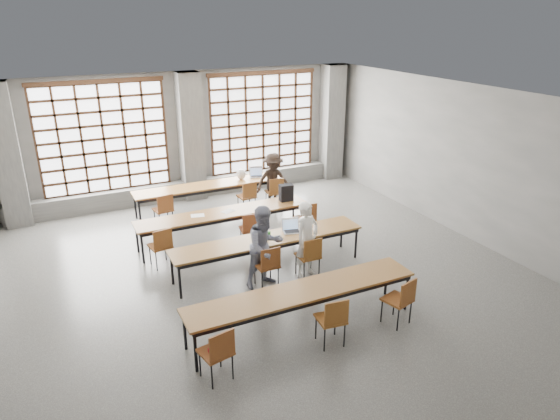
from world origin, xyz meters
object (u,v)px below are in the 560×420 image
object	(u,v)px
desk_row_d	(303,293)
chair_back_mid	(248,194)
laptop_back	(256,174)
mouse	(311,229)
desk_row_c	(269,241)
chair_near_right	(401,297)
desk_row_b	(224,215)
chair_near_mid	(333,317)
chair_mid_left	(161,243)
laptop_front	(291,228)
chair_mid_right	(307,216)
chair_near_left	(218,350)
chair_front_left	(268,263)
backpack	(286,193)
red_pouch	(215,349)
green_box	(265,235)
desk_row_a	(210,187)
student_male	(307,240)
chair_front_right	(310,253)
chair_mid_centre	(250,227)
plastic_bag	(241,174)
phone	(279,238)
chair_back_left	(164,207)
chair_back_right	(275,190)
student_back	(273,181)

from	to	relation	value
desk_row_d	chair_back_mid	bearing A→B (deg)	77.67
laptop_back	mouse	xyz separation A→B (m)	(-0.41, -3.84, -0.04)
desk_row_c	chair_near_right	distance (m)	2.96
desk_row_b	chair_near_mid	size ratio (longest dim) A/B	4.55
chair_mid_left	chair_near_mid	world-z (taller)	same
chair_mid_left	mouse	xyz separation A→B (m)	(2.88, -1.10, 0.21)
chair_near_mid	laptop_front	xyz separation A→B (m)	(0.70, 2.82, 0.25)
chair_mid_right	laptop_back	xyz separation A→B (m)	(-0.09, 2.74, 0.25)
chair_mid_right	desk_row_d	bearing A→B (deg)	-119.41
chair_near_left	chair_near_right	xyz separation A→B (m)	(3.20, 0.00, 0.00)
chair_front_left	laptop_back	world-z (taller)	laptop_back
chair_back_mid	chair_near_mid	world-z (taller)	same
mouse	backpack	distance (m)	1.81
desk_row_b	red_pouch	bearing A→B (deg)	-111.25
chair_near_right	laptop_back	distance (m)	6.54
chair_mid_left	green_box	bearing A→B (deg)	-28.07
desk_row_a	chair_mid_right	bearing A→B (deg)	-60.99
student_male	red_pouch	world-z (taller)	student_male
chair_front_right	green_box	bearing A→B (deg)	132.53
chair_mid_centre	mouse	xyz separation A→B (m)	(0.90, -1.10, 0.21)
plastic_bag	chair_near_mid	bearing A→B (deg)	-99.06
desk_row_c	chair_back_mid	distance (m)	3.19
chair_near_left	backpack	xyz separation A→B (m)	(3.27, 4.47, 0.39)
desk_row_d	chair_mid_right	bearing A→B (deg)	60.59
chair_front_left	chair_near_mid	xyz separation A→B (m)	(0.16, -2.08, 0.00)
laptop_front	phone	xyz separation A→B (m)	(-0.38, -0.21, -0.05)
desk_row_b	chair_back_left	bearing A→B (deg)	127.45
laptop_back	plastic_bag	xyz separation A→B (m)	(-0.47, -0.06, 0.08)
chair_back_left	chair_near_right	bearing A→B (deg)	-65.96
green_box	laptop_back	bearing A→B (deg)	69.31
green_box	chair_front_left	bearing A→B (deg)	-109.29
chair_back_mid	student_male	xyz separation A→B (m)	(-0.20, -3.58, 0.24)
chair_back_left	mouse	distance (m)	3.89
green_box	desk_row_c	bearing A→B (deg)	-57.99
chair_mid_right	laptop_front	size ratio (longest dim) A/B	2.10
chair_mid_centre	chair_near_left	world-z (taller)	same
chair_back_mid	chair_back_right	bearing A→B (deg)	-0.00
chair_front_left	laptop_front	xyz separation A→B (m)	(0.86, 0.74, 0.25)
desk_row_c	chair_back_left	size ratio (longest dim) A/B	4.55
desk_row_c	student_back	size ratio (longest dim) A/B	2.66
chair_back_mid	chair_mid_right	distance (m)	2.11
chair_mid_left	chair_near_right	world-z (taller)	same
desk_row_d	chair_back_mid	distance (m)	5.29
desk_row_a	student_back	xyz separation A→B (m)	(1.60, -0.50, 0.09)
chair_mid_right	mouse	distance (m)	1.23
red_pouch	chair_near_left	bearing A→B (deg)	-78.15
desk_row_c	red_pouch	distance (m)	3.33
desk_row_d	chair_near_mid	bearing A→B (deg)	-73.08
desk_row_d	mouse	distance (m)	2.43
laptop_back	chair_mid_right	bearing A→B (deg)	-88.04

